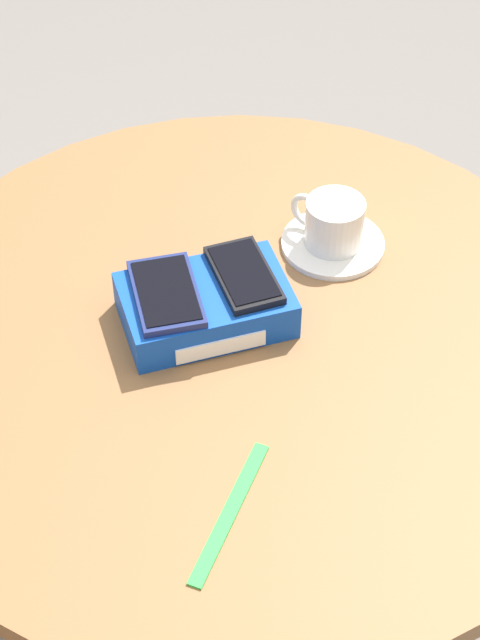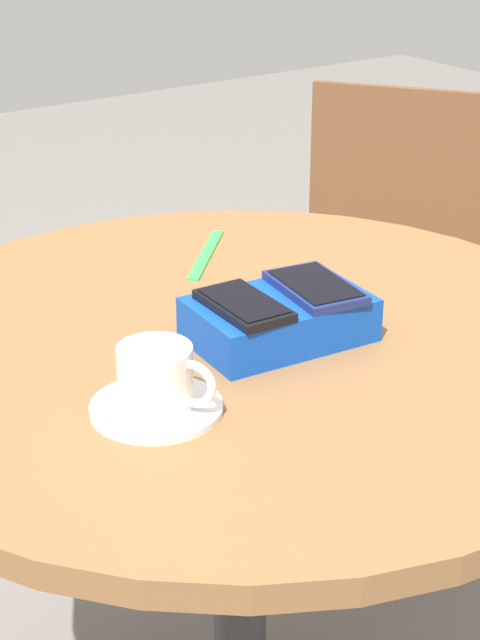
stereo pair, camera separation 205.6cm
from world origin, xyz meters
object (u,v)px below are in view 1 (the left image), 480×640
object	(u,v)px
round_table	(240,400)
phone_black	(244,275)
phone_box	(206,305)
saucer	(333,244)
coffee_cup	(333,221)
phone_navy	(166,293)
lanyard_strap	(230,512)

from	to	relation	value
round_table	phone_black	world-z (taller)	phone_black
round_table	phone_box	xyz separation A→B (m)	(-0.03, 0.03, 0.15)
saucer	coffee_cup	size ratio (longest dim) A/B	1.39
phone_box	phone_black	world-z (taller)	phone_black
phone_navy	phone_black	world-z (taller)	same
phone_black	phone_navy	bearing A→B (deg)	177.17
phone_box	coffee_cup	distance (m)	0.21
round_table	coffee_cup	xyz separation A→B (m)	(0.17, 0.10, 0.17)
phone_box	lanyard_strap	distance (m)	0.29
phone_black	coffee_cup	distance (m)	0.17
coffee_cup	phone_black	bearing A→B (deg)	-156.70
saucer	lanyard_strap	world-z (taller)	saucer
phone_navy	lanyard_strap	size ratio (longest dim) A/B	0.71
round_table	saucer	size ratio (longest dim) A/B	6.69
phone_navy	phone_black	xyz separation A→B (m)	(0.10, -0.00, 0.00)
coffee_cup	round_table	bearing A→B (deg)	-149.48
phone_box	phone_navy	world-z (taller)	phone_navy
coffee_cup	phone_box	bearing A→B (deg)	-161.64
round_table	phone_navy	distance (m)	0.21
saucer	phone_black	bearing A→B (deg)	-157.50
phone_box	coffee_cup	bearing A→B (deg)	18.36
phone_box	lanyard_strap	bearing A→B (deg)	-105.85
phone_black	lanyard_strap	xyz separation A→B (m)	(-0.13, -0.28, -0.06)
phone_navy	coffee_cup	xyz separation A→B (m)	(0.25, 0.06, -0.02)
phone_black	saucer	bearing A→B (deg)	22.50
phone_black	phone_box	bearing A→B (deg)	-177.73
saucer	coffee_cup	bearing A→B (deg)	122.01
phone_navy	round_table	bearing A→B (deg)	-27.44
phone_navy	lanyard_strap	world-z (taller)	phone_navy
phone_navy	lanyard_strap	xyz separation A→B (m)	(-0.03, -0.28, -0.06)
lanyard_strap	coffee_cup	bearing A→B (deg)	50.57
round_table	saucer	distance (m)	0.24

